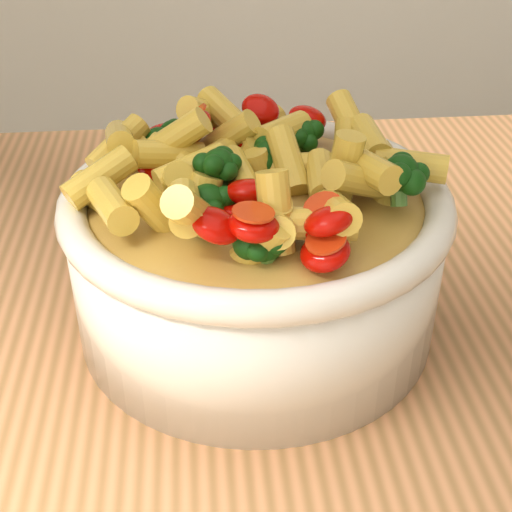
{
  "coord_description": "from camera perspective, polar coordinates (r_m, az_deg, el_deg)",
  "views": [
    {
      "loc": [
        0.04,
        -0.39,
        1.23
      ],
      "look_at": [
        0.07,
        0.03,
        0.96
      ],
      "focal_mm": 50.0,
      "sensor_mm": 36.0,
      "label": 1
    }
  ],
  "objects": [
    {
      "name": "table",
      "position": [
        0.58,
        -7.35,
        -15.1
      ],
      "size": [
        1.2,
        0.8,
        0.9
      ],
      "color": "tan",
      "rests_on": "ground"
    },
    {
      "name": "serving_bowl",
      "position": [
        0.5,
        0.0,
        0.13
      ],
      "size": [
        0.26,
        0.26,
        0.11
      ],
      "color": "white",
      "rests_on": "table"
    },
    {
      "name": "pasta_salad",
      "position": [
        0.47,
        0.0,
        7.4
      ],
      "size": [
        0.21,
        0.21,
        0.05
      ],
      "color": "gold",
      "rests_on": "serving_bowl"
    }
  ]
}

